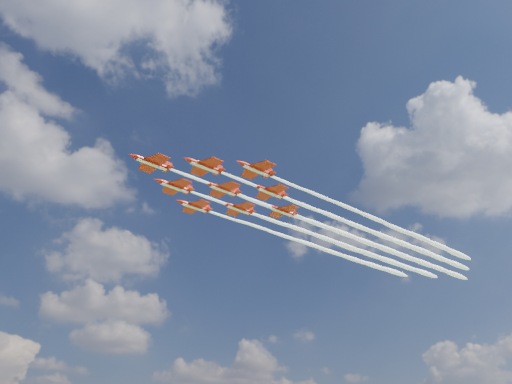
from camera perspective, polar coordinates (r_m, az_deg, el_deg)
jet_lead at (r=141.16m, az=4.58°, el=-2.75°), size 96.21×28.88×2.73m
jet_row2_port at (r=143.94m, az=9.31°, el=-2.96°), size 96.21×28.88×2.73m
jet_row2_starb at (r=151.99m, az=5.63°, el=-4.55°), size 96.21×28.88×2.73m
jet_row3_port at (r=147.65m, az=13.82°, el=-3.15°), size 96.21×28.88×2.73m
jet_row3_centre at (r=154.96m, az=10.01°, el=-4.71°), size 96.21×28.88×2.73m
jet_row3_starb at (r=163.00m, az=6.54°, el=-6.11°), size 96.21×28.88×2.73m
jet_row4_port at (r=158.80m, az=14.20°, el=-4.84°), size 96.21×28.88×2.73m
jet_row4_starb at (r=166.13m, az=10.62°, el=-6.22°), size 96.21×28.88×2.73m
jet_tail at (r=170.07m, az=14.53°, el=-6.31°), size 96.21×28.88×2.73m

